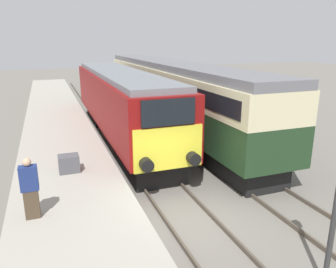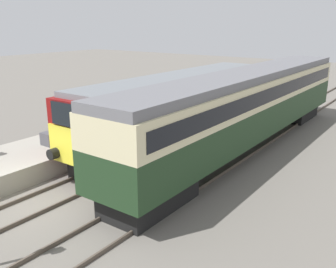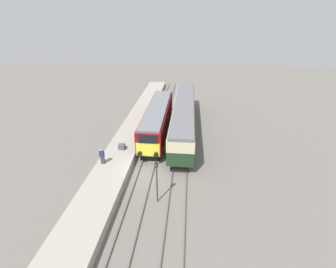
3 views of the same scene
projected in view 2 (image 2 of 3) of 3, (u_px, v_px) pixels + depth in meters
The scene contains 7 objects.
ground_plane at pixel (35, 205), 13.55m from camera, with size 120.00×120.00×0.00m, color slate.
platform_left at pixel (120, 130), 21.48m from camera, with size 3.50×50.00×0.85m.
rails_near_track at pixel (128, 163), 17.39m from camera, with size 1.51×60.00×0.14m.
rails_far_track at pixel (189, 181), 15.47m from camera, with size 1.50×60.00×0.14m.
locomotive at pixel (179, 105), 20.01m from camera, with size 2.70×15.13×3.75m.
passenger_carriage at pixel (249, 102), 18.99m from camera, with size 2.75×20.47×4.07m.
luggage_crate at pixel (49, 139), 17.47m from camera, with size 0.70×0.56×0.60m.
Camera 2 is at (11.11, -7.04, 6.35)m, focal length 40.00 mm.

